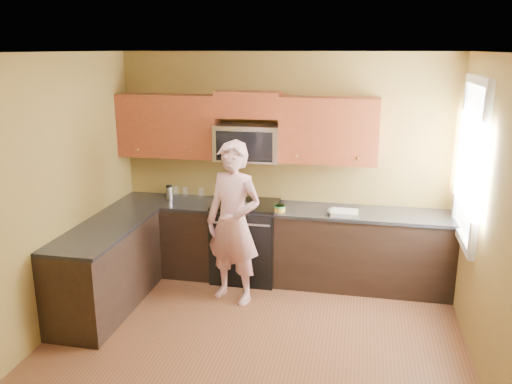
% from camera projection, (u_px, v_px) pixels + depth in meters
% --- Properties ---
extents(floor, '(4.00, 4.00, 0.00)m').
position_uv_depth(floor, '(249.00, 355.00, 4.82)').
color(floor, brown).
rests_on(floor, ground).
extents(ceiling, '(4.00, 4.00, 0.00)m').
position_uv_depth(ceiling, '(248.00, 52.00, 4.10)').
color(ceiling, white).
rests_on(ceiling, ground).
extents(wall_back, '(4.00, 0.00, 4.00)m').
position_uv_depth(wall_back, '(284.00, 166.00, 6.35)').
color(wall_back, olive).
rests_on(wall_back, ground).
extents(wall_front, '(4.00, 0.00, 4.00)m').
position_uv_depth(wall_front, '(162.00, 339.00, 2.57)').
color(wall_front, olive).
rests_on(wall_front, ground).
extents(wall_left, '(0.00, 4.00, 4.00)m').
position_uv_depth(wall_left, '(38.00, 203.00, 4.84)').
color(wall_left, olive).
rests_on(wall_left, ground).
extents(wall_right, '(0.00, 4.00, 4.00)m').
position_uv_depth(wall_right, '(499.00, 232.00, 4.07)').
color(wall_right, olive).
rests_on(wall_right, ground).
extents(cabinet_back_run, '(4.00, 0.60, 0.88)m').
position_uv_depth(cabinet_back_run, '(279.00, 245.00, 6.30)').
color(cabinet_back_run, black).
rests_on(cabinet_back_run, floor).
extents(cabinet_left_run, '(0.60, 1.60, 0.88)m').
position_uv_depth(cabinet_left_run, '(106.00, 270.00, 5.59)').
color(cabinet_left_run, black).
rests_on(cabinet_left_run, floor).
extents(countertop_back, '(4.00, 0.62, 0.04)m').
position_uv_depth(countertop_back, '(279.00, 209.00, 6.17)').
color(countertop_back, black).
rests_on(countertop_back, cabinet_back_run).
extents(countertop_left, '(0.62, 1.60, 0.04)m').
position_uv_depth(countertop_left, '(103.00, 229.00, 5.47)').
color(countertop_left, black).
rests_on(countertop_left, cabinet_left_run).
extents(stove, '(0.76, 0.65, 0.95)m').
position_uv_depth(stove, '(246.00, 241.00, 6.35)').
color(stove, black).
rests_on(stove, floor).
extents(microwave, '(0.76, 0.40, 0.42)m').
position_uv_depth(microwave, '(248.00, 160.00, 6.21)').
color(microwave, silver).
rests_on(microwave, wall_back).
extents(upper_cab_left, '(1.22, 0.33, 0.75)m').
position_uv_depth(upper_cab_left, '(170.00, 156.00, 6.43)').
color(upper_cab_left, brown).
rests_on(upper_cab_left, wall_back).
extents(upper_cab_right, '(1.12, 0.33, 0.75)m').
position_uv_depth(upper_cab_right, '(328.00, 163.00, 6.06)').
color(upper_cab_right, brown).
rests_on(upper_cab_right, wall_back).
extents(upper_cab_over_mw, '(0.76, 0.33, 0.30)m').
position_uv_depth(upper_cab_over_mw, '(248.00, 105.00, 6.07)').
color(upper_cab_over_mw, brown).
rests_on(upper_cab_over_mw, wall_back).
extents(window, '(0.06, 1.06, 1.66)m').
position_uv_depth(window, '(471.00, 162.00, 5.13)').
color(window, white).
rests_on(window, wall_right).
extents(woman, '(0.76, 0.62, 1.80)m').
position_uv_depth(woman, '(234.00, 223.00, 5.67)').
color(woman, pink).
rests_on(woman, floor).
extents(frying_pan, '(0.28, 0.44, 0.05)m').
position_uv_depth(frying_pan, '(241.00, 209.00, 5.99)').
color(frying_pan, black).
rests_on(frying_pan, stove).
extents(butter_tub, '(0.15, 0.15, 0.10)m').
position_uv_depth(butter_tub, '(280.00, 212.00, 6.00)').
color(butter_tub, yellow).
rests_on(butter_tub, countertop_back).
extents(toast_slice, '(0.13, 0.13, 0.01)m').
position_uv_depth(toast_slice, '(277.00, 206.00, 6.18)').
color(toast_slice, '#B27F47').
rests_on(toast_slice, countertop_back).
extents(napkin_a, '(0.14, 0.15, 0.06)m').
position_uv_depth(napkin_a, '(253.00, 206.00, 6.10)').
color(napkin_a, silver).
rests_on(napkin_a, countertop_back).
extents(napkin_b, '(0.12, 0.13, 0.07)m').
position_uv_depth(napkin_b, '(332.00, 211.00, 5.91)').
color(napkin_b, silver).
rests_on(napkin_b, countertop_back).
extents(dish_towel, '(0.31, 0.25, 0.05)m').
position_uv_depth(dish_towel, '(344.00, 213.00, 5.86)').
color(dish_towel, white).
rests_on(dish_towel, countertop_back).
extents(travel_mug, '(0.08, 0.08, 0.17)m').
position_uv_depth(travel_mug, '(170.00, 199.00, 6.51)').
color(travel_mug, silver).
rests_on(travel_mug, countertop_back).
extents(glass_a, '(0.08, 0.08, 0.12)m').
position_uv_depth(glass_a, '(176.00, 191.00, 6.62)').
color(glass_a, silver).
rests_on(glass_a, countertop_back).
extents(glass_b, '(0.08, 0.08, 0.12)m').
position_uv_depth(glass_b, '(185.00, 192.00, 6.60)').
color(glass_b, silver).
rests_on(glass_b, countertop_back).
extents(glass_c, '(0.09, 0.09, 0.12)m').
position_uv_depth(glass_c, '(201.00, 193.00, 6.57)').
color(glass_c, silver).
rests_on(glass_c, countertop_back).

